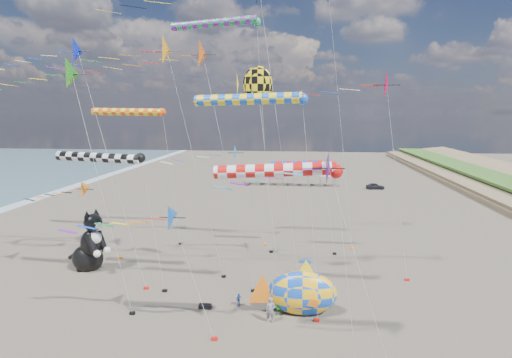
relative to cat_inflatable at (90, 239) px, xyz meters
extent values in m
cone|color=#26831E|center=(3.81, -7.59, 14.01)|extent=(2.22, 2.38, 2.45)
cylinder|color=#B2B2B2|center=(5.47, -7.59, 5.56)|extent=(3.35, 0.02, 16.90)
cube|color=black|center=(7.13, -7.59, -2.78)|extent=(0.36, 0.24, 0.20)
cone|color=orange|center=(9.32, -0.48, 16.23)|extent=(2.35, 2.52, 2.60)
cylinder|color=#B2B2B2|center=(10.86, -0.48, 6.67)|extent=(3.11, 0.02, 19.12)
cube|color=black|center=(12.41, -0.48, -2.78)|extent=(0.36, 0.24, 0.20)
cone|color=#0A1ED1|center=(3.19, -3.49, 16.01)|extent=(1.92, 2.06, 2.12)
cylinder|color=#B2B2B2|center=(4.87, -3.49, 6.56)|extent=(3.39, 0.02, 18.90)
cube|color=black|center=(6.56, -3.49, -2.78)|extent=(0.36, 0.24, 0.20)
cone|color=blue|center=(12.09, -10.16, 4.89)|extent=(1.75, 1.87, 1.93)
cylinder|color=#B2B2B2|center=(12.87, -10.16, 1.00)|extent=(1.58, 0.02, 7.78)
cube|color=black|center=(13.65, -10.16, -2.78)|extent=(0.36, 0.24, 0.20)
cylinder|color=#B2B2B2|center=(17.70, -4.56, 8.51)|extent=(3.03, 0.02, 22.79)
cube|color=black|center=(19.21, -4.56, -2.78)|extent=(0.36, 0.24, 0.20)
cone|color=#D85512|center=(13.38, -3.02, 15.61)|extent=(2.04, 2.18, 2.25)
cylinder|color=#B2B2B2|center=(14.35, -3.02, 6.36)|extent=(1.96, 0.02, 18.50)
cube|color=black|center=(15.31, -3.02, -2.78)|extent=(0.36, 0.24, 0.20)
cone|color=#4B1789|center=(22.08, -13.57, 8.56)|extent=(1.76, 1.89, 1.94)
cylinder|color=#B2B2B2|center=(23.06, -13.57, 2.84)|extent=(1.97, 0.02, 11.45)
cone|color=orange|center=(-1.53, 2.87, 4.12)|extent=(1.75, 1.87, 1.93)
cylinder|color=#B2B2B2|center=(-0.07, 2.87, 0.62)|extent=(2.95, 0.02, 7.01)
cube|color=black|center=(1.39, 2.87, -2.78)|extent=(0.36, 0.24, 0.20)
cylinder|color=#B2B2B2|center=(23.18, 8.08, 10.62)|extent=(2.78, 0.02, 27.00)
cube|color=black|center=(24.56, 8.08, -2.78)|extent=(0.36, 0.24, 0.20)
cone|color=#D60036|center=(25.50, 0.54, 13.52)|extent=(2.18, 2.33, 2.41)
cylinder|color=#B2B2B2|center=(26.84, 0.54, 5.32)|extent=(2.71, 0.02, 16.41)
cube|color=black|center=(28.19, 0.54, -2.78)|extent=(0.36, 0.24, 0.20)
cone|color=#1C85CC|center=(13.34, 8.37, 7.16)|extent=(1.73, 1.85, 1.91)
cylinder|color=#B2B2B2|center=(14.35, 8.37, 2.14)|extent=(2.04, 0.02, 10.04)
cube|color=black|center=(15.36, 8.37, -2.78)|extent=(0.36, 0.24, 0.20)
cylinder|color=#1C9A55|center=(10.48, 6.22, 19.76)|extent=(8.26, 0.77, 0.77)
sphere|color=#1C9A55|center=(14.61, 6.22, 19.76)|extent=(0.81, 0.81, 0.81)
cylinder|color=#B2B2B2|center=(15.36, 6.22, 8.44)|extent=(1.52, 0.02, 22.64)
cube|color=black|center=(16.11, 6.22, -2.78)|extent=(0.36, 0.24, 0.20)
cylinder|color=red|center=(18.55, 6.36, 6.39)|extent=(4.97, 0.58, 0.58)
sphere|color=red|center=(21.04, 6.36, 6.39)|extent=(0.61, 0.61, 0.61)
cylinder|color=#B2B2B2|center=(21.79, 6.36, 1.75)|extent=(1.52, 0.02, 9.28)
cube|color=black|center=(22.54, 6.36, -2.78)|extent=(0.36, 0.24, 0.20)
cylinder|color=black|center=(3.32, -3.80, 7.93)|extent=(6.80, 0.73, 0.73)
sphere|color=black|center=(6.72, -3.80, 7.93)|extent=(0.76, 0.76, 0.76)
cylinder|color=#B2B2B2|center=(7.47, -3.80, 2.52)|extent=(1.52, 0.02, 10.81)
cube|color=black|center=(8.22, -3.80, -2.78)|extent=(0.36, 0.24, 0.20)
cylinder|color=blue|center=(15.18, -5.19, 12.27)|extent=(7.51, 0.77, 0.77)
sphere|color=blue|center=(18.93, -5.19, 12.27)|extent=(0.81, 0.81, 0.81)
cylinder|color=#B2B2B2|center=(19.68, -5.19, 4.69)|extent=(1.52, 0.02, 15.16)
cube|color=black|center=(20.43, -5.19, -2.78)|extent=(0.36, 0.24, 0.20)
cylinder|color=#E04712|center=(0.68, 7.74, 11.43)|extent=(7.74, 0.77, 0.77)
sphere|color=#E04712|center=(4.55, 7.74, 11.43)|extent=(0.81, 0.81, 0.81)
cylinder|color=#B2B2B2|center=(5.30, 7.74, 4.27)|extent=(1.52, 0.02, 14.32)
cube|color=black|center=(6.05, 7.74, -2.78)|extent=(0.36, 0.24, 0.20)
cylinder|color=red|center=(17.45, -11.61, 8.27)|extent=(6.58, 0.74, 0.74)
sphere|color=red|center=(20.74, -11.61, 8.27)|extent=(0.77, 0.77, 0.77)
cylinder|color=#B2B2B2|center=(21.49, -11.61, 2.69)|extent=(1.52, 0.02, 11.16)
ellipsoid|color=yellow|center=(15.63, -2.72, 13.46)|extent=(2.20, 0.40, 2.64)
cone|color=yellow|center=(14.13, -2.72, 13.46)|extent=(0.12, 1.80, 1.80)
cylinder|color=#B2B2B2|center=(16.63, -3.72, 5.29)|extent=(2.03, 2.03, 16.34)
cube|color=black|center=(17.63, -4.72, -2.78)|extent=(0.36, 0.24, 0.20)
ellipsoid|color=blue|center=(19.18, -6.14, -1.32)|extent=(5.13, 2.58, 3.28)
cone|color=orange|center=(16.34, -6.14, -1.32)|extent=(2.40, 0.44, 2.41)
cone|color=yellow|center=(19.40, -6.14, 0.32)|extent=(1.75, 0.33, 1.75)
cylinder|color=#B2B2B2|center=(20.34, -6.64, -2.38)|extent=(0.36, 1.04, 1.04)
cube|color=red|center=(20.18, -7.14, -2.78)|extent=(0.36, 0.24, 0.20)
imported|color=slate|center=(17.02, -7.61, -1.98)|extent=(0.70, 0.50, 1.81)
imported|color=#156D16|center=(17.58, -6.64, -2.29)|extent=(0.63, 0.51, 1.19)
imported|color=#264791|center=(14.49, -5.45, -2.40)|extent=(0.53, 0.60, 0.98)
cube|color=black|center=(12.08, -6.12, -2.73)|extent=(0.90, 0.44, 0.30)
cube|color=blue|center=(19.64, 3.75, -2.73)|extent=(0.90, 0.44, 0.30)
cube|color=white|center=(9.32, 44.69, -0.63)|extent=(3.00, 3.00, 0.15)
pyramid|color=white|center=(9.32, 44.69, 0.42)|extent=(4.20, 4.20, 1.00)
cylinder|color=#999999|center=(8.02, 43.39, -1.78)|extent=(0.08, 0.08, 2.20)
cylinder|color=#999999|center=(10.62, 43.39, -1.78)|extent=(0.08, 0.08, 2.20)
cylinder|color=#999999|center=(8.02, 45.99, -1.78)|extent=(0.08, 0.08, 2.20)
cylinder|color=#999999|center=(10.62, 45.99, -1.78)|extent=(0.08, 0.08, 2.20)
cube|color=red|center=(14.32, 44.69, -0.63)|extent=(3.00, 3.00, 0.15)
pyramid|color=red|center=(14.32, 44.69, 0.42)|extent=(4.20, 4.20, 1.00)
cylinder|color=#999999|center=(13.02, 43.39, -1.78)|extent=(0.08, 0.08, 2.20)
cylinder|color=#999999|center=(15.62, 43.39, -1.78)|extent=(0.08, 0.08, 2.20)
cylinder|color=#999999|center=(13.02, 45.99, -1.78)|extent=(0.08, 0.08, 2.20)
cylinder|color=#999999|center=(15.62, 45.99, -1.78)|extent=(0.08, 0.08, 2.20)
cube|color=#1239BB|center=(19.32, 44.69, -0.63)|extent=(3.00, 3.00, 0.15)
pyramid|color=#1239BB|center=(19.32, 44.69, 0.42)|extent=(4.20, 4.20, 1.00)
cylinder|color=#999999|center=(18.02, 43.39, -1.78)|extent=(0.08, 0.08, 2.20)
cylinder|color=#999999|center=(20.62, 43.39, -1.78)|extent=(0.08, 0.08, 2.20)
cylinder|color=#999999|center=(18.02, 45.99, -1.78)|extent=(0.08, 0.08, 2.20)
cylinder|color=#999999|center=(20.62, 45.99, -1.78)|extent=(0.08, 0.08, 2.20)
cube|color=white|center=(24.32, 44.69, -0.63)|extent=(3.00, 3.00, 0.15)
pyramid|color=white|center=(24.32, 44.69, 0.42)|extent=(4.20, 4.20, 1.00)
cylinder|color=#999999|center=(23.02, 43.39, -1.78)|extent=(0.08, 0.08, 2.20)
cylinder|color=#999999|center=(25.62, 43.39, -1.78)|extent=(0.08, 0.08, 2.20)
cylinder|color=#999999|center=(23.02, 45.99, -1.78)|extent=(0.08, 0.08, 2.20)
cylinder|color=#999999|center=(25.62, 45.99, -1.78)|extent=(0.08, 0.08, 2.20)
imported|color=#26262D|center=(33.15, 42.69, -2.31)|extent=(3.38, 1.37, 1.15)
camera|label=1|loc=(18.77, -32.97, 11.36)|focal=28.00mm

